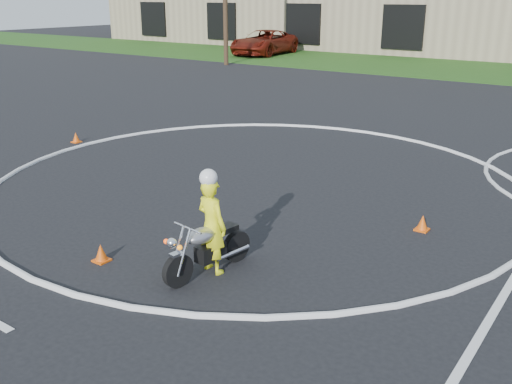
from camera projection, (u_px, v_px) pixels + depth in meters
The scene contains 7 objects.
ground at pixel (169, 220), 11.01m from camera, with size 120.00×120.00×0.00m, color black.
grass_strip at pixel (504, 72), 31.85m from camera, with size 120.00×10.00×0.02m, color #1E4714.
course_markings at pixel (368, 183), 13.19m from camera, with size 19.05×19.05×0.12m.
primary_motorcycle at pixel (207, 248), 8.77m from camera, with size 0.64×1.72×0.91m.
rider_primary_grp at pixel (212, 223), 8.74m from camera, with size 0.61×0.45×1.69m.
pickup_grp at pixel (264, 42), 41.08m from camera, with size 3.52×6.51×1.73m.
traffic_cones at pixel (503, 225), 10.44m from camera, with size 21.50×12.01×0.30m.
Camera 1 is at (7.27, -7.38, 4.13)m, focal length 40.00 mm.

